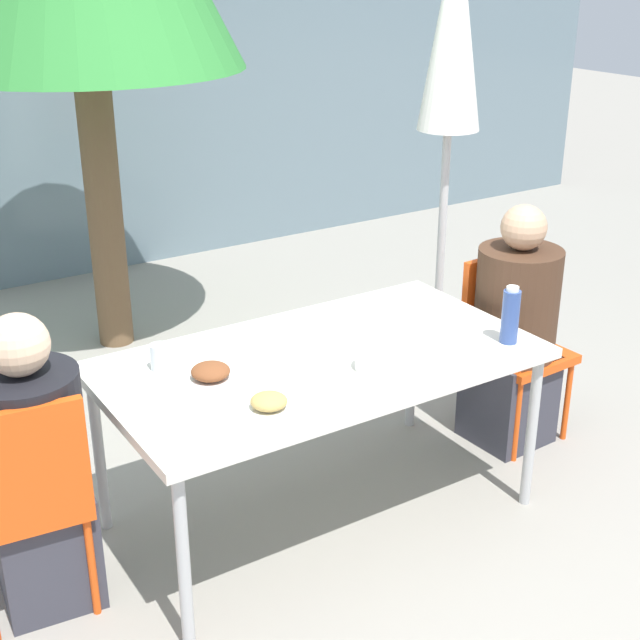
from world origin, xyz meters
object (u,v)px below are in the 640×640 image
at_px(closed_umbrella, 452,50).
at_px(salad_bowl, 377,361).
at_px(chair_right, 508,333).
at_px(person_right, 514,336).
at_px(bottle, 510,316).
at_px(chair_left, 26,492).
at_px(drinking_cup, 160,357).
at_px(person_left, 36,474).

bearing_deg(closed_umbrella, salad_bowl, -138.44).
height_order(chair_right, salad_bowl, chair_right).
relative_size(person_right, bottle, 4.89).
height_order(chair_left, chair_right, same).
height_order(bottle, salad_bowl, bottle).
height_order(chair_left, bottle, bottle).
bearing_deg(bottle, chair_right, 44.66).
bearing_deg(person_right, drinking_cup, -8.56).
bearing_deg(chair_left, closed_umbrella, 23.80).
height_order(chair_left, drinking_cup, chair_left).
height_order(closed_umbrella, salad_bowl, closed_umbrella).
height_order(closed_umbrella, bottle, closed_umbrella).
relative_size(chair_right, person_right, 0.75).
bearing_deg(closed_umbrella, person_left, -163.05).
bearing_deg(chair_right, person_right, 58.08).
bearing_deg(chair_right, person_left, -2.00).
xyz_separation_m(person_left, bottle, (1.79, -0.40, 0.33)).
distance_m(chair_left, drinking_cup, 0.67).
height_order(person_right, drinking_cup, person_right).
relative_size(person_left, drinking_cup, 10.96).
relative_size(chair_right, closed_umbrella, 0.37).
height_order(person_left, person_right, person_right).
bearing_deg(salad_bowl, person_left, 165.25).
distance_m(person_right, bottle, 0.60).
xyz_separation_m(closed_umbrella, drinking_cup, (-1.86, -0.61, -0.93)).
bearing_deg(chair_left, person_right, 6.10).
bearing_deg(closed_umbrella, chair_left, -161.83).
relative_size(chair_right, bottle, 3.66).
relative_size(person_right, drinking_cup, 11.42).
height_order(person_left, salad_bowl, person_left).
height_order(chair_right, drinking_cup, chair_right).
distance_m(person_left, salad_bowl, 1.27).
bearing_deg(salad_bowl, closed_umbrella, 41.56).
bearing_deg(person_right, person_left, -4.16).
height_order(closed_umbrella, drinking_cup, closed_umbrella).
relative_size(closed_umbrella, bottle, 10.00).
height_order(bottle, drinking_cup, bottle).
bearing_deg(person_right, salad_bowl, 12.42).
relative_size(drinking_cup, salad_bowl, 0.60).
bearing_deg(person_left, chair_left, -121.92).
distance_m(chair_left, person_right, 2.24).
bearing_deg(closed_umbrella, person_right, -104.99).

